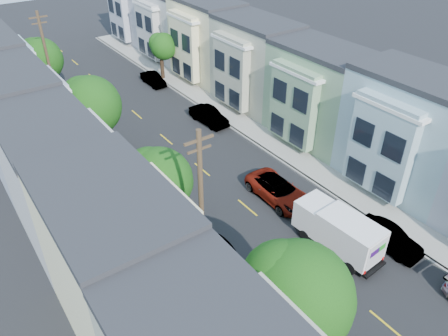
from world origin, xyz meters
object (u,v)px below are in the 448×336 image
utility_pole_near (202,214)px  parked_left_d (142,178)px  parked_right_b (389,238)px  tree_b (295,298)px  parked_right_c (209,116)px  utility_pole_far (49,66)px  tree_e (40,60)px  parked_right_d (153,79)px  tree_far_r (163,47)px  fedex_truck (338,230)px  parked_left_c (222,261)px  lead_sedan (278,191)px  tree_d (90,107)px  tree_c (157,182)px

utility_pole_near → parked_left_d: size_ratio=2.45×
parked_right_b → parked_left_d: bearing=120.1°
tree_b → parked_right_c: tree_b is taller
tree_b → parked_right_c: (11.20, 23.39, -4.82)m
utility_pole_far → tree_b: bearing=-90.0°
tree_e → parked_right_d: size_ratio=1.76×
parked_right_b → parked_right_c: 20.59m
tree_far_r → parked_right_b: (-1.99, -32.89, -3.04)m
utility_pole_far → parked_left_d: size_ratio=2.45×
parked_right_d → parked_right_b: bearing=-90.0°
fedex_truck → parked_left_c: fedex_truck is taller
fedex_truck → parked_right_d: 30.35m
tree_b → parked_left_d: size_ratio=1.95×
lead_sedan → tree_d: bearing=125.7°
tree_d → parked_right_c: bearing=2.5°
utility_pole_far → lead_sedan: bearing=-68.7°
tree_c → tree_d: tree_d is taller
tree_b → parked_left_c: size_ratio=1.74×
tree_c → parked_right_d: 25.65m
tree_far_r → parked_right_d: size_ratio=1.35×
parked_left_c → parked_right_b: bearing=-22.4°
fedex_truck → parked_right_d: fedex_truck is taller
tree_d → parked_right_b: bearing=-60.9°
utility_pole_near → parked_left_c: size_ratio=2.19×
utility_pole_far → parked_right_b: bearing=-69.7°
tree_far_r → utility_pole_near: 31.59m
tree_c → tree_e: size_ratio=0.93×
tree_c → parked_right_c: (11.20, 11.38, -3.57)m
utility_pole_far → lead_sedan: size_ratio=1.84×
utility_pole_far → parked_right_b: utility_pole_far is taller
utility_pole_near → parked_left_c: (1.40, 0.22, -4.39)m
lead_sedan → parked_left_c: size_ratio=1.19×
utility_pole_near → tree_e: bearing=90.0°
parked_right_c → tree_c: bearing=-138.8°
tree_b → parked_left_c: bearing=79.0°
tree_b → parked_right_b: bearing=14.0°
parked_left_d → parked_right_c: parked_right_c is taller
parked_right_b → fedex_truck: bearing=144.7°
parked_left_c → parked_right_c: 18.89m
tree_e → parked_right_c: bearing=-49.4°
utility_pole_near → lead_sedan: bearing=22.1°
tree_b → parked_right_b: tree_b is taller
tree_c → parked_right_d: size_ratio=1.64×
utility_pole_far → lead_sedan: 24.49m
tree_d → parked_left_c: 16.29m
tree_d → fedex_truck: (8.37, -18.31, -3.53)m
tree_e → parked_left_c: (1.40, -29.20, -3.98)m
tree_c → fedex_truck: 11.54m
parked_left_c → parked_right_d: 29.25m
parked_right_c → parked_right_b: bearing=-94.2°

